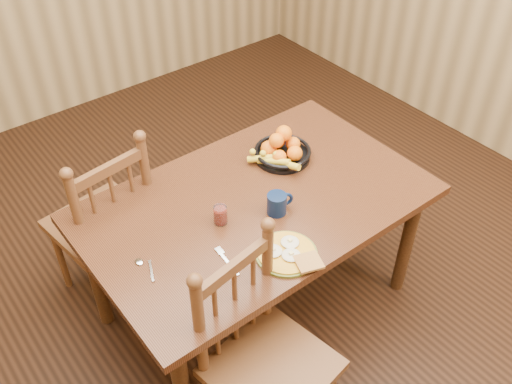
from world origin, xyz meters
TOP-DOWN VIEW (x-y plane):
  - room at (0.00, 0.00)m, footprint 4.52×5.02m
  - dining_table at (0.00, 0.00)m, footprint 1.60×1.00m
  - chair_far at (-0.54, 0.56)m, footprint 0.52×0.50m
  - chair_near at (-0.40, -0.56)m, footprint 0.52×0.51m
  - breakfast_plate at (-0.11, -0.36)m, footprint 0.26×0.30m
  - fork at (-0.33, -0.22)m, footprint 0.04×0.18m
  - spoon at (-0.62, -0.03)m, footprint 0.06×0.15m
  - coffee_mug at (0.03, -0.12)m, footprint 0.13×0.09m
  - juice_glass at (-0.22, -0.02)m, footprint 0.06×0.06m
  - fruit_bowl at (0.30, 0.17)m, footprint 0.32×0.32m

SIDE VIEW (x-z plane):
  - chair_near at x=-0.40m, z-range -0.01..1.00m
  - chair_far at x=-0.54m, z-range -0.01..1.01m
  - dining_table at x=0.00m, z-range 0.29..1.04m
  - fork at x=-0.33m, z-range 0.75..0.76m
  - spoon at x=-0.62m, z-range 0.75..0.76m
  - breakfast_plate at x=-0.11m, z-range 0.74..0.78m
  - juice_glass at x=-0.22m, z-range 0.75..0.84m
  - coffee_mug at x=0.03m, z-range 0.75..0.85m
  - fruit_bowl at x=0.30m, z-range 0.72..0.89m
  - room at x=0.00m, z-range -0.01..2.71m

